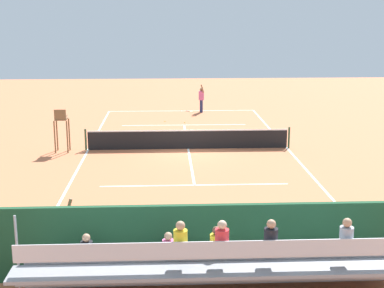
# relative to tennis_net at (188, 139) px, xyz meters

# --- Properties ---
(ground_plane) EXTENTS (60.00, 60.00, 0.00)m
(ground_plane) POSITION_rel_tennis_net_xyz_m (0.00, 0.00, -0.50)
(ground_plane) COLOR #CC7047
(court_line_markings) EXTENTS (10.10, 22.20, 0.01)m
(court_line_markings) POSITION_rel_tennis_net_xyz_m (0.00, -0.04, -0.50)
(court_line_markings) COLOR white
(court_line_markings) RESTS_ON ground
(tennis_net) EXTENTS (10.30, 0.10, 1.07)m
(tennis_net) POSITION_rel_tennis_net_xyz_m (0.00, 0.00, 0.00)
(tennis_net) COLOR black
(tennis_net) RESTS_ON ground
(backdrop_wall) EXTENTS (18.00, 0.16, 2.00)m
(backdrop_wall) POSITION_rel_tennis_net_xyz_m (0.00, 14.00, 0.50)
(backdrop_wall) COLOR #1E4C2D
(backdrop_wall) RESTS_ON ground
(bleacher_stand) EXTENTS (9.06, 2.40, 2.48)m
(bleacher_stand) POSITION_rel_tennis_net_xyz_m (0.02, 15.39, 0.46)
(bleacher_stand) COLOR gray
(bleacher_stand) RESTS_ON ground
(umpire_chair) EXTENTS (0.67, 0.67, 2.14)m
(umpire_chair) POSITION_rel_tennis_net_xyz_m (6.20, 0.32, 0.81)
(umpire_chair) COLOR brown
(umpire_chair) RESTS_ON ground
(courtside_bench) EXTENTS (1.80, 0.40, 0.93)m
(courtside_bench) POSITION_rel_tennis_net_xyz_m (-2.65, 13.27, 0.06)
(courtside_bench) COLOR #33383D
(courtside_bench) RESTS_ON ground
(equipment_bag) EXTENTS (0.90, 0.36, 0.36)m
(equipment_bag) POSITION_rel_tennis_net_xyz_m (-0.50, 13.40, -0.32)
(equipment_bag) COLOR #334C8C
(equipment_bag) RESTS_ON ground
(tennis_player) EXTENTS (0.44, 0.56, 1.93)m
(tennis_player) POSITION_rel_tennis_net_xyz_m (-1.33, -10.39, 0.51)
(tennis_player) COLOR navy
(tennis_player) RESTS_ON ground
(tennis_racket) EXTENTS (0.58, 0.41, 0.03)m
(tennis_racket) POSITION_rel_tennis_net_xyz_m (-0.64, -10.68, -0.49)
(tennis_racket) COLOR black
(tennis_racket) RESTS_ON ground
(tennis_ball_near) EXTENTS (0.07, 0.07, 0.07)m
(tennis_ball_near) POSITION_rel_tennis_net_xyz_m (1.15, -7.12, -0.47)
(tennis_ball_near) COLOR #CCDB33
(tennis_ball_near) RESTS_ON ground
(tennis_ball_far) EXTENTS (0.07, 0.07, 0.07)m
(tennis_ball_far) POSITION_rel_tennis_net_xyz_m (-0.07, -6.71, -0.47)
(tennis_ball_far) COLOR #CCDB33
(tennis_ball_far) RESTS_ON ground
(line_judge) EXTENTS (0.41, 0.55, 1.93)m
(line_judge) POSITION_rel_tennis_net_xyz_m (3.71, 13.35, 0.51)
(line_judge) COLOR #232328
(line_judge) RESTS_ON ground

